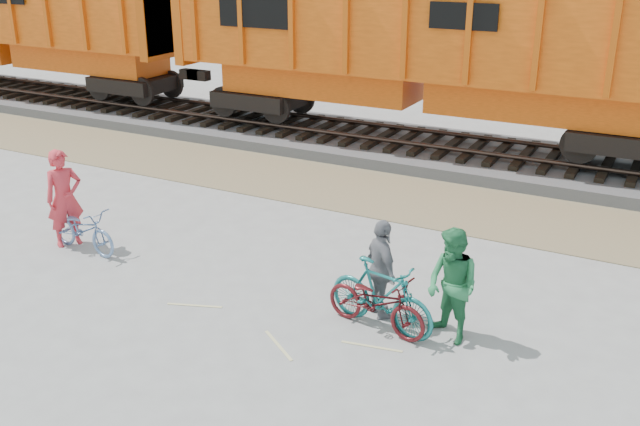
{
  "coord_description": "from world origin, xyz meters",
  "views": [
    {
      "loc": [
        5.48,
        -8.76,
        5.45
      ],
      "look_at": [
        0.04,
        1.5,
        0.99
      ],
      "focal_mm": 40.0,
      "sensor_mm": 36.0,
      "label": 1
    }
  ],
  "objects_px": {
    "bicycle_blue": "(83,230)",
    "bicycle_teal": "(381,296)",
    "person_woman": "(381,269)",
    "hopper_car_left": "(19,15)",
    "person_solo": "(64,198)",
    "person_man": "(452,286)",
    "bicycle_maroon": "(376,302)",
    "hopper_car_center": "(427,42)"
  },
  "relations": [
    {
      "from": "bicycle_maroon",
      "to": "person_woman",
      "type": "relative_size",
      "value": 1.06
    },
    {
      "from": "bicycle_teal",
      "to": "person_man",
      "type": "distance_m",
      "value": 1.07
    },
    {
      "from": "bicycle_teal",
      "to": "hopper_car_left",
      "type": "bearing_deg",
      "value": 74.5
    },
    {
      "from": "hopper_car_center",
      "to": "person_man",
      "type": "xyz_separation_m",
      "value": [
        3.73,
        -8.86,
        -2.15
      ]
    },
    {
      "from": "bicycle_blue",
      "to": "person_man",
      "type": "height_order",
      "value": "person_man"
    },
    {
      "from": "bicycle_blue",
      "to": "bicycle_teal",
      "type": "height_order",
      "value": "bicycle_teal"
    },
    {
      "from": "person_woman",
      "to": "bicycle_teal",
      "type": "bearing_deg",
      "value": 158.44
    },
    {
      "from": "bicycle_blue",
      "to": "bicycle_maroon",
      "type": "distance_m",
      "value": 5.97
    },
    {
      "from": "bicycle_teal",
      "to": "person_solo",
      "type": "relative_size",
      "value": 0.97
    },
    {
      "from": "hopper_car_center",
      "to": "person_woman",
      "type": "xyz_separation_m",
      "value": [
        2.57,
        -8.7,
        -2.21
      ]
    },
    {
      "from": "bicycle_teal",
      "to": "person_man",
      "type": "bearing_deg",
      "value": -67.13
    },
    {
      "from": "bicycle_teal",
      "to": "person_man",
      "type": "height_order",
      "value": "person_man"
    },
    {
      "from": "bicycle_blue",
      "to": "person_man",
      "type": "relative_size",
      "value": 0.95
    },
    {
      "from": "bicycle_teal",
      "to": "bicycle_maroon",
      "type": "bearing_deg",
      "value": 141.37
    },
    {
      "from": "hopper_car_left",
      "to": "person_solo",
      "type": "bearing_deg",
      "value": -38.52
    },
    {
      "from": "hopper_car_left",
      "to": "person_man",
      "type": "distance_m",
      "value": 20.83
    },
    {
      "from": "hopper_car_center",
      "to": "person_solo",
      "type": "bearing_deg",
      "value": -113.06
    },
    {
      "from": "person_man",
      "to": "person_woman",
      "type": "relative_size",
      "value": 1.08
    },
    {
      "from": "hopper_car_left",
      "to": "bicycle_blue",
      "type": "relative_size",
      "value": 8.6
    },
    {
      "from": "bicycle_maroon",
      "to": "person_woman",
      "type": "distance_m",
      "value": 0.54
    },
    {
      "from": "hopper_car_left",
      "to": "person_solo",
      "type": "height_order",
      "value": "hopper_car_left"
    },
    {
      "from": "person_man",
      "to": "hopper_car_center",
      "type": "bearing_deg",
      "value": 141.99
    },
    {
      "from": "person_solo",
      "to": "bicycle_blue",
      "type": "bearing_deg",
      "value": -73.51
    },
    {
      "from": "bicycle_blue",
      "to": "person_solo",
      "type": "height_order",
      "value": "person_solo"
    },
    {
      "from": "person_man",
      "to": "bicycle_blue",
      "type": "bearing_deg",
      "value": -149.51
    },
    {
      "from": "hopper_car_center",
      "to": "person_woman",
      "type": "bearing_deg",
      "value": -73.56
    },
    {
      "from": "bicycle_blue",
      "to": "bicycle_maroon",
      "type": "height_order",
      "value": "bicycle_maroon"
    },
    {
      "from": "person_man",
      "to": "person_woman",
      "type": "distance_m",
      "value": 1.17
    },
    {
      "from": "hopper_car_left",
      "to": "person_solo",
      "type": "distance_m",
      "value": 14.47
    },
    {
      "from": "hopper_car_center",
      "to": "bicycle_blue",
      "type": "xyz_separation_m",
      "value": [
        -3.3,
        -9.02,
        -2.58
      ]
    },
    {
      "from": "hopper_car_left",
      "to": "bicycle_teal",
      "type": "bearing_deg",
      "value": -27.06
    },
    {
      "from": "bicycle_teal",
      "to": "bicycle_maroon",
      "type": "distance_m",
      "value": 0.13
    },
    {
      "from": "hopper_car_center",
      "to": "bicycle_blue",
      "type": "distance_m",
      "value": 9.94
    },
    {
      "from": "person_solo",
      "to": "person_woman",
      "type": "bearing_deg",
      "value": -60.27
    },
    {
      "from": "hopper_car_left",
      "to": "bicycle_maroon",
      "type": "height_order",
      "value": "hopper_car_left"
    },
    {
      "from": "hopper_car_left",
      "to": "bicycle_blue",
      "type": "bearing_deg",
      "value": -37.62
    },
    {
      "from": "hopper_car_center",
      "to": "person_solo",
      "type": "height_order",
      "value": "hopper_car_center"
    },
    {
      "from": "bicycle_teal",
      "to": "person_woman",
      "type": "bearing_deg",
      "value": 35.79
    },
    {
      "from": "bicycle_teal",
      "to": "person_man",
      "type": "relative_size",
      "value": 1.06
    },
    {
      "from": "bicycle_blue",
      "to": "bicycle_teal",
      "type": "distance_m",
      "value": 6.03
    },
    {
      "from": "person_man",
      "to": "person_solo",
      "type": "bearing_deg",
      "value": -150.36
    },
    {
      "from": "hopper_car_left",
      "to": "bicycle_blue",
      "type": "distance_m",
      "value": 15.0
    }
  ]
}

